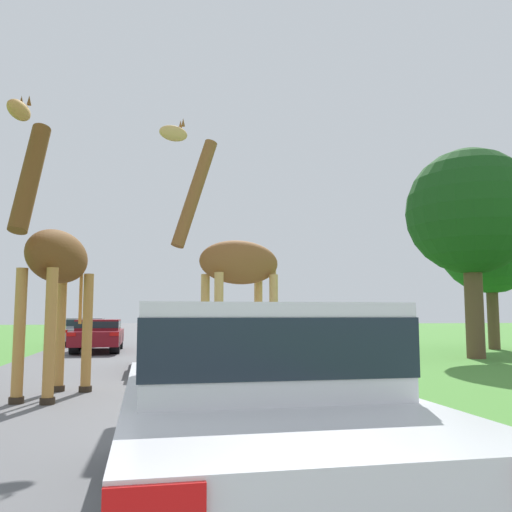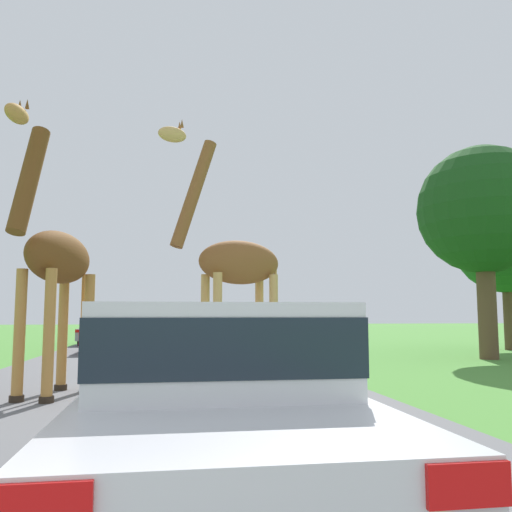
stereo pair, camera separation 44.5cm
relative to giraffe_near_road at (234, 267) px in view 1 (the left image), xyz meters
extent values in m
cube|color=#5B5B5E|center=(-1.52, 18.79, -2.38)|extent=(8.21, 120.00, 0.00)
cylinder|color=tan|center=(-0.36, -0.44, -1.27)|extent=(0.17, 0.17, 2.24)
cylinder|color=#2D2319|center=(-0.36, -0.44, -2.34)|extent=(0.22, 0.22, 0.10)
cylinder|color=tan|center=(-0.55, 0.12, -1.27)|extent=(0.17, 0.17, 2.24)
cylinder|color=#2D2319|center=(-0.55, 0.12, -2.34)|extent=(0.22, 0.22, 0.10)
cylinder|color=tan|center=(0.79, -0.04, -1.27)|extent=(0.17, 0.17, 2.24)
cylinder|color=#2D2319|center=(0.79, -0.04, -2.34)|extent=(0.22, 0.22, 0.10)
cylinder|color=tan|center=(0.60, 0.52, -1.27)|extent=(0.17, 0.17, 2.24)
cylinder|color=#2D2319|center=(0.60, 0.52, -2.34)|extent=(0.22, 0.22, 0.10)
ellipsoid|color=brown|center=(0.12, 0.04, 0.09)|extent=(1.87, 1.22, 0.87)
cylinder|color=brown|center=(-0.82, -0.28, 1.38)|extent=(0.95, 0.53, 2.18)
ellipsoid|color=tan|center=(-1.25, -0.43, 2.48)|extent=(0.61, 0.41, 0.30)
cylinder|color=tan|center=(0.90, 0.31, -0.53)|extent=(0.06, 0.06, 1.23)
cone|color=brown|center=(-1.07, -0.44, 2.71)|extent=(0.07, 0.07, 0.16)
cone|color=brown|center=(-1.11, -0.31, 2.71)|extent=(0.07, 0.07, 0.16)
cylinder|color=#B77F3D|center=(-3.22, -1.03, -1.27)|extent=(0.19, 0.19, 2.22)
cylinder|color=#2D2319|center=(-3.22, -1.03, -2.33)|extent=(0.24, 0.24, 0.11)
cylinder|color=#B77F3D|center=(-3.73, -0.86, -1.27)|extent=(0.19, 0.19, 2.22)
cylinder|color=#2D2319|center=(-3.73, -0.86, -2.33)|extent=(0.24, 0.24, 0.11)
cylinder|color=#B77F3D|center=(-2.77, 0.31, -1.27)|extent=(0.19, 0.19, 2.22)
cylinder|color=#2D2319|center=(-2.77, 0.31, -2.33)|extent=(0.24, 0.24, 0.11)
cylinder|color=#B77F3D|center=(-3.28, 0.48, -1.27)|extent=(0.19, 0.19, 2.22)
cylinder|color=#2D2319|center=(-3.28, 0.48, -2.33)|extent=(0.24, 0.24, 0.11)
ellipsoid|color=brown|center=(-3.25, -0.28, 0.10)|extent=(1.24, 2.12, 0.95)
cylinder|color=brown|center=(-3.59, -1.28, 1.29)|extent=(0.57, 0.95, 1.95)
ellipsoid|color=#B77F3D|center=(-3.72, -1.67, 2.27)|extent=(0.41, 0.61, 0.30)
cylinder|color=#B77F3D|center=(-2.95, 0.64, -0.51)|extent=(0.07, 0.07, 1.22)
cone|color=brown|center=(-3.61, -1.54, 2.50)|extent=(0.07, 0.07, 0.16)
cone|color=brown|center=(-3.73, -1.49, 2.50)|extent=(0.07, 0.07, 0.16)
cube|color=silver|center=(-0.93, -6.50, -1.79)|extent=(1.82, 4.31, 0.67)
cube|color=silver|center=(-0.93, -6.50, -1.16)|extent=(1.63, 1.94, 0.59)
cube|color=#19232D|center=(-0.93, -6.50, -1.13)|extent=(1.65, 1.96, 0.36)
cube|color=red|center=(-1.67, -8.67, -1.55)|extent=(0.33, 0.03, 0.16)
cylinder|color=black|center=(-1.65, -5.21, -2.07)|extent=(0.36, 0.62, 0.62)
cylinder|color=black|center=(-0.20, -5.21, -2.07)|extent=(0.36, 0.62, 0.62)
cube|color=maroon|center=(-3.46, 11.71, -1.82)|extent=(1.76, 4.80, 0.53)
cube|color=maroon|center=(-3.46, 11.71, -1.35)|extent=(1.59, 2.16, 0.41)
cube|color=#19232D|center=(-3.46, 11.71, -1.33)|extent=(1.61, 2.18, 0.25)
cube|color=red|center=(-4.18, 9.30, -1.64)|extent=(0.32, 0.03, 0.13)
cube|color=red|center=(-2.73, 9.30, -1.64)|extent=(0.32, 0.03, 0.13)
cylinder|color=black|center=(-4.16, 13.15, -2.04)|extent=(0.35, 0.70, 0.70)
cylinder|color=black|center=(-2.75, 13.15, -2.04)|extent=(0.35, 0.70, 0.70)
cylinder|color=black|center=(-4.16, 10.27, -2.04)|extent=(0.35, 0.70, 0.70)
cylinder|color=black|center=(-2.75, 10.27, -2.04)|extent=(0.35, 0.70, 0.70)
cube|color=silver|center=(1.65, 9.26, -1.76)|extent=(1.99, 4.59, 0.66)
cube|color=silver|center=(1.65, 9.26, -1.19)|extent=(1.79, 2.07, 0.47)
cube|color=#19232D|center=(1.65, 9.26, -1.17)|extent=(1.81, 2.09, 0.28)
cube|color=red|center=(0.83, 6.96, -1.52)|extent=(0.36, 0.03, 0.16)
cube|color=red|center=(2.47, 6.96, -1.52)|extent=(0.36, 0.03, 0.16)
cylinder|color=black|center=(0.85, 10.64, -2.04)|extent=(0.40, 0.70, 0.70)
cylinder|color=black|center=(2.45, 10.64, -2.04)|extent=(0.40, 0.70, 0.70)
cylinder|color=black|center=(0.85, 7.88, -2.04)|extent=(0.40, 0.70, 0.70)
cylinder|color=black|center=(2.45, 7.88, -2.04)|extent=(0.40, 0.70, 0.70)
cube|color=#561914|center=(-0.89, 4.27, -1.86)|extent=(1.91, 4.57, 0.55)
cube|color=#561914|center=(-0.89, 4.27, -1.34)|extent=(1.72, 2.06, 0.49)
cube|color=#19232D|center=(-0.89, 4.27, -1.32)|extent=(1.74, 2.08, 0.29)
cube|color=red|center=(-1.67, 1.97, -1.67)|extent=(0.34, 0.03, 0.13)
cube|color=red|center=(-0.11, 1.97, -1.67)|extent=(0.34, 0.03, 0.13)
cylinder|color=black|center=(-1.65, 5.64, -2.09)|extent=(0.38, 0.58, 0.58)
cylinder|color=black|center=(-0.12, 5.64, -2.09)|extent=(0.38, 0.58, 0.58)
cylinder|color=black|center=(-1.65, 2.89, -2.09)|extent=(0.38, 0.58, 0.58)
cylinder|color=black|center=(-0.12, 2.89, -2.09)|extent=(0.38, 0.58, 0.58)
cube|color=gray|center=(-4.46, 17.07, -1.88)|extent=(1.79, 4.48, 0.53)
cube|color=gray|center=(-4.46, 17.07, -1.37)|extent=(1.61, 2.02, 0.48)
cube|color=#19232D|center=(-4.46, 17.07, -1.34)|extent=(1.63, 2.04, 0.29)
cube|color=red|center=(-5.19, 14.81, -1.68)|extent=(0.32, 0.03, 0.13)
cube|color=red|center=(-3.72, 14.81, -1.68)|extent=(0.32, 0.03, 0.13)
cylinder|color=black|center=(-5.17, 18.41, -2.10)|extent=(0.36, 0.57, 0.57)
cylinder|color=black|center=(-3.74, 18.41, -2.10)|extent=(0.36, 0.57, 0.57)
cylinder|color=black|center=(-5.17, 15.72, -2.10)|extent=(0.36, 0.57, 0.57)
cylinder|color=black|center=(-3.74, 15.72, -2.10)|extent=(0.36, 0.57, 0.57)
cube|color=black|center=(0.78, 15.08, -1.81)|extent=(1.74, 4.23, 0.61)
cube|color=black|center=(0.78, 15.08, -1.28)|extent=(1.56, 1.90, 0.44)
cube|color=#19232D|center=(0.78, 15.08, -1.26)|extent=(1.58, 1.92, 0.26)
cube|color=red|center=(0.07, 12.95, -1.59)|extent=(0.31, 0.03, 0.15)
cube|color=red|center=(1.49, 12.95, -1.59)|extent=(0.31, 0.03, 0.15)
cylinder|color=black|center=(0.09, 16.34, -2.07)|extent=(0.35, 0.64, 0.64)
cylinder|color=black|center=(1.48, 16.34, -2.07)|extent=(0.35, 0.64, 0.64)
cylinder|color=black|center=(0.09, 13.81, -2.07)|extent=(0.35, 0.64, 0.64)
cylinder|color=black|center=(1.48, 13.81, -2.07)|extent=(0.35, 0.64, 0.64)
cylinder|color=brown|center=(9.04, 5.76, -0.24)|extent=(0.60, 0.60, 4.29)
sphere|color=#194719|center=(9.04, 5.76, 2.54)|extent=(4.27, 4.27, 4.27)
cylinder|color=brown|center=(12.57, 9.79, -0.49)|extent=(0.47, 0.47, 3.80)
sphere|color=#1E561E|center=(12.57, 9.79, 2.05)|extent=(4.23, 4.23, 4.23)
camera|label=1|loc=(-1.72, -10.49, -0.93)|focal=38.00mm
camera|label=2|loc=(-1.28, -10.57, -0.93)|focal=38.00mm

